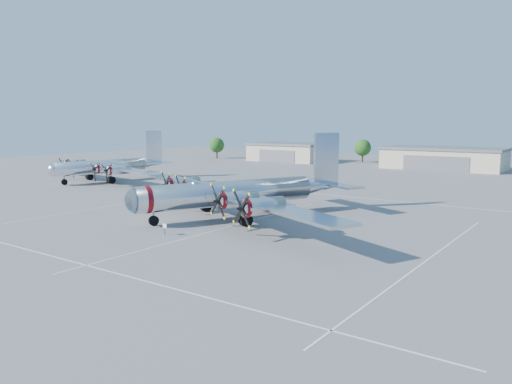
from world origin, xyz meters
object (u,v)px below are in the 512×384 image
Objects in this scene: hangar_west at (289,152)px; info_placard at (165,227)px; bomber_west at (108,181)px; main_bomber_b29 at (239,217)px; tree_far_west at (217,145)px; tree_west at (363,148)px; hangar_center at (444,158)px.

info_placard is at bearing -65.47° from hangar_west.
main_bomber_b29 is at bearing -9.11° from bomber_west.
tree_far_west is 1.00× the size of tree_west.
bomber_west is (-43.97, 14.82, 0.00)m from main_bomber_b29.
tree_west is 5.55× the size of info_placard.
tree_far_west is at bearing -170.99° from hangar_west.
tree_west is (20.00, 8.04, 1.51)m from hangar_west.
tree_west is 103.04m from info_placard.
tree_far_west and tree_west have the same top height.
tree_west is (-25.00, 8.04, 1.51)m from hangar_center.
main_bomber_b29 is at bearing -91.99° from hangar_center.
tree_far_west reaches higher than bomber_west.
tree_far_west is 101.67m from main_bomber_b29.
tree_far_west is at bearing -176.76° from hangar_center.
hangar_west is 90.60m from main_bomber_b29.
main_bomber_b29 is (-2.78, -80.12, -2.71)m from hangar_center.
hangar_west is at bearing 142.41° from main_bomber_b29.
hangar_center is 80.35m from bomber_west.
tree_west reaches higher than main_bomber_b29.
tree_far_west is 0.18× the size of bomber_west.
main_bomber_b29 reaches higher than bomber_west.
bomber_west is (-21.75, -73.33, -4.22)m from tree_west.
tree_far_west is 65.72m from bomber_west.
hangar_west is at bearing -158.11° from tree_west.
hangar_west is 0.79× the size of hangar_center.
info_placard is (22.22, -100.56, -3.38)m from tree_west.
hangar_west is 18.89× the size of info_placard.
bomber_west is at bearing -106.52° from tree_west.
bomber_west is (-46.75, -65.29, -2.71)m from hangar_center.
bomber_west is at bearing -91.54° from hangar_west.
main_bomber_b29 reaches higher than info_placard.
bomber_west is at bearing -125.60° from hangar_center.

